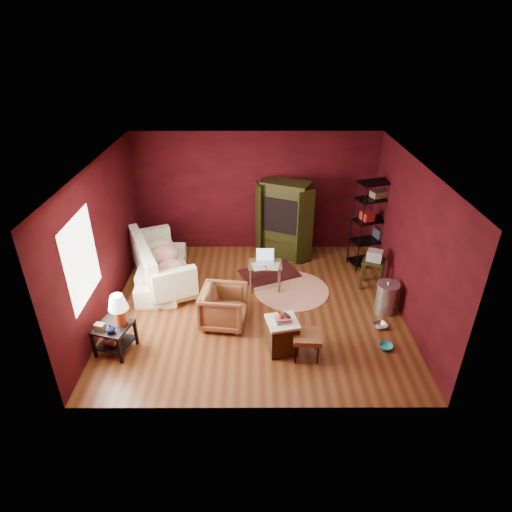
{
  "coord_description": "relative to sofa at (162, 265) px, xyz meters",
  "views": [
    {
      "loc": [
        -0.01,
        -6.82,
        4.85
      ],
      "look_at": [
        0.0,
        0.2,
        1.0
      ],
      "focal_mm": 30.0,
      "sensor_mm": 36.0,
      "label": 1
    }
  ],
  "objects": [
    {
      "name": "room",
      "position": [
        1.92,
        -0.9,
        1.0
      ],
      "size": [
        5.54,
        5.04,
        2.84
      ],
      "color": "brown",
      "rests_on": "ground"
    },
    {
      "name": "wire_shelving",
      "position": [
        4.57,
        0.79,
        0.68
      ],
      "size": [
        1.05,
        0.71,
        1.97
      ],
      "rotation": [
        0.0,
        0.0,
        0.34
      ],
      "color": "black",
      "rests_on": "ground"
    },
    {
      "name": "rug_oriental",
      "position": [
        2.26,
        0.32,
        -0.38
      ],
      "size": [
        1.43,
        1.22,
        0.01
      ],
      "rotation": [
        0.0,
        0.0,
        0.41
      ],
      "color": "#4E1514",
      "rests_on": "ground"
    },
    {
      "name": "trash_can",
      "position": [
        4.41,
        -1.06,
        -0.09
      ],
      "size": [
        0.52,
        0.52,
        0.66
      ],
      "rotation": [
        0.0,
        0.0,
        -0.29
      ],
      "color": "silver",
      "rests_on": "ground"
    },
    {
      "name": "mug",
      "position": [
        2.36,
        -2.14,
        0.32
      ],
      "size": [
        0.14,
        0.12,
        0.12
      ],
      "primitive_type": "imported",
      "rotation": [
        0.0,
        0.0,
        0.31
      ],
      "color": "tan",
      "rests_on": "hamper"
    },
    {
      "name": "sofa_cushions",
      "position": [
        -0.03,
        -0.04,
        0.05
      ],
      "size": [
        1.68,
        2.35,
        0.92
      ],
      "rotation": [
        0.0,
        0.0,
        0.43
      ],
      "color": "white",
      "rests_on": "sofa"
    },
    {
      "name": "tv_armoire",
      "position": [
        2.62,
        1.22,
        0.53
      ],
      "size": [
        1.29,
        1.07,
        1.79
      ],
      "rotation": [
        0.0,
        0.0,
        -0.42
      ],
      "color": "black",
      "rests_on": "ground"
    },
    {
      "name": "side_table",
      "position": [
        -0.31,
        -2.13,
        0.24
      ],
      "size": [
        0.67,
        0.67,
        1.07
      ],
      "rotation": [
        0.0,
        0.0,
        -0.29
      ],
      "color": "black",
      "rests_on": "ground"
    },
    {
      "name": "small_stand",
      "position": [
        4.35,
        -0.2,
        0.23
      ],
      "size": [
        0.56,
        0.56,
        0.85
      ],
      "rotation": [
        0.0,
        0.0,
        -0.42
      ],
      "color": "black",
      "rests_on": "ground"
    },
    {
      "name": "laptop_desk",
      "position": [
        2.15,
        -0.22,
        0.11
      ],
      "size": [
        0.67,
        0.53,
        0.83
      ],
      "rotation": [
        0.0,
        0.0,
        -0.01
      ],
      "color": "brown",
      "rests_on": "ground"
    },
    {
      "name": "pet_bowl_steel",
      "position": [
        4.21,
        -1.54,
        -0.27
      ],
      "size": [
        0.26,
        0.15,
        0.25
      ],
      "primitive_type": "imported",
      "rotation": [
        0.0,
        0.0,
        0.39
      ],
      "color": "silver",
      "rests_on": "ground"
    },
    {
      "name": "hamper",
      "position": [
        2.39,
        -2.14,
        -0.09
      ],
      "size": [
        0.58,
        0.58,
        0.69
      ],
      "rotation": [
        0.0,
        0.0,
        0.22
      ],
      "color": "#44280F",
      "rests_on": "ground"
    },
    {
      "name": "armchair",
      "position": [
        1.39,
        -1.43,
        -0.0
      ],
      "size": [
        0.82,
        0.86,
        0.8
      ],
      "primitive_type": "imported",
      "rotation": [
        0.0,
        0.0,
        1.44
      ],
      "color": "black",
      "rests_on": "ground"
    },
    {
      "name": "vase",
      "position": [
        -0.35,
        -2.32,
        0.19
      ],
      "size": [
        0.17,
        0.18,
        0.15
      ],
      "primitive_type": "imported",
      "rotation": [
        0.0,
        0.0,
        0.13
      ],
      "color": "#0D1944",
      "rests_on": "side_table"
    },
    {
      "name": "footstool",
      "position": [
        2.78,
        -2.31,
        -0.01
      ],
      "size": [
        0.47,
        0.47,
        0.46
      ],
      "rotation": [
        0.0,
        0.0,
        -0.05
      ],
      "color": "black",
      "rests_on": "ground"
    },
    {
      "name": "pet_bowl_turquoise",
      "position": [
        4.16,
        -2.12,
        -0.29
      ],
      "size": [
        0.24,
        0.1,
        0.23
      ],
      "primitive_type": "imported",
      "rotation": [
        0.0,
        0.0,
        0.14
      ],
      "color": "#2ABAC7",
      "rests_on": "ground"
    },
    {
      "name": "rug_round",
      "position": [
        2.69,
        -0.33,
        -0.39
      ],
      "size": [
        1.89,
        1.89,
        0.01
      ],
      "rotation": [
        0.0,
        0.0,
        -0.28
      ],
      "color": "#F8E8CE",
      "rests_on": "ground"
    },
    {
      "name": "sofa",
      "position": [
        0.0,
        0.0,
        0.0
      ],
      "size": [
        0.69,
        2.07,
        0.8
      ],
      "primitive_type": "imported",
      "rotation": [
        0.0,
        0.0,
        1.62
      ],
      "color": "white",
      "rests_on": "ground"
    }
  ]
}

